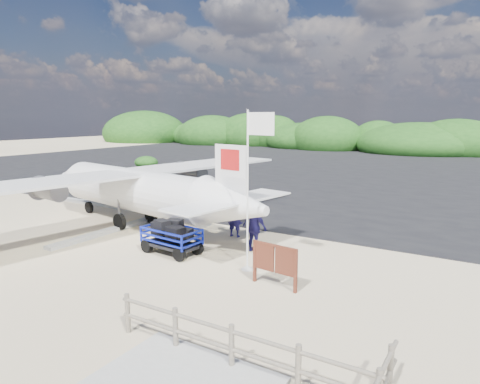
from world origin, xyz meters
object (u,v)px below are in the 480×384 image
object	(u,v)px
baggage_cart	(172,253)
aircraft_small	(295,158)
crew_a	(235,216)
signboard	(274,287)
flagpole	(247,269)
crew_b	(235,206)
crew_c	(255,227)

from	to	relation	value
baggage_cart	aircraft_small	world-z (taller)	aircraft_small
baggage_cart	crew_a	xyz separation A→B (m)	(0.83, 3.24, 0.94)
signboard	baggage_cart	bearing A→B (deg)	176.40
flagpole	signboard	bearing A→B (deg)	-31.17
baggage_cart	signboard	size ratio (longest dim) A/B	1.44
flagpole	signboard	distance (m)	1.75
flagpole	crew_b	distance (m)	6.53
flagpole	crew_a	xyz separation A→B (m)	(-2.53, 3.24, 0.94)
baggage_cart	crew_a	world-z (taller)	crew_a
crew_b	baggage_cart	bearing A→B (deg)	80.71
crew_a	crew_c	size ratio (longest dim) A/B	0.96
signboard	crew_b	bearing A→B (deg)	137.27
baggage_cart	flagpole	world-z (taller)	flagpole
aircraft_small	flagpole	bearing A→B (deg)	81.18
baggage_cart	crew_c	xyz separation A→B (m)	(2.63, 1.83, 0.98)
signboard	crew_a	bearing A→B (deg)	141.07
baggage_cart	crew_a	size ratio (longest dim) A/B	1.30
crew_a	aircraft_small	size ratio (longest dim) A/B	0.25
signboard	aircraft_small	distance (m)	41.78
baggage_cart	crew_c	size ratio (longest dim) A/B	1.25
crew_a	aircraft_small	world-z (taller)	crew_a
baggage_cart	flagpole	xyz separation A→B (m)	(3.37, 0.01, 0.00)
crew_a	crew_b	bearing A→B (deg)	-63.20
crew_a	crew_b	world-z (taller)	crew_a
flagpole	crew_b	size ratio (longest dim) A/B	3.15
crew_a	aircraft_small	bearing A→B (deg)	-74.58
crew_c	crew_b	bearing A→B (deg)	-36.54
signboard	aircraft_small	xyz separation A→B (m)	(-16.35, 38.44, 0.00)
signboard	aircraft_small	bearing A→B (deg)	119.90
crew_c	aircraft_small	distance (m)	38.42
baggage_cart	crew_b	xyz separation A→B (m)	(-0.39, 5.27, 0.87)
crew_b	crew_a	bearing A→B (deg)	107.59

